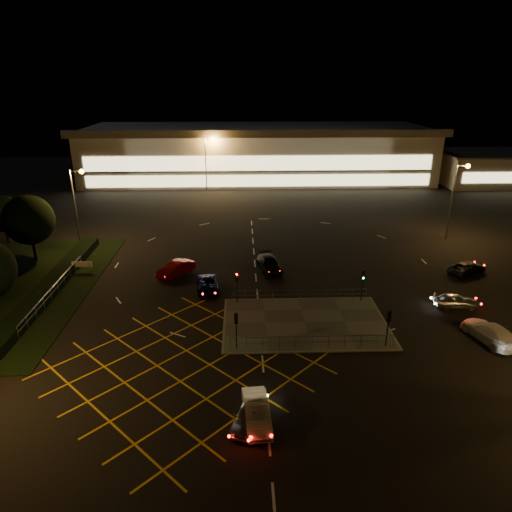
{
  "coord_description": "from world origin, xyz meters",
  "views": [
    {
      "loc": [
        -3.48,
        -37.18,
        20.24
      ],
      "look_at": [
        -1.95,
        9.32,
        2.0
      ],
      "focal_mm": 32.0,
      "sensor_mm": 36.0,
      "label": 1
    }
  ],
  "objects_px": {
    "signal_se": "(388,321)",
    "car_east_grey": "(467,268)",
    "signal_sw": "(236,323)",
    "signal_ne": "(363,279)",
    "signal_nw": "(237,281)",
    "car_approach_white": "(490,332)",
    "car_right_silver": "(456,301)",
    "car_circ_red": "(176,269)",
    "car_queue_white": "(257,412)",
    "car_near_silver": "(249,415)",
    "car_left_blue": "(208,285)",
    "car_far_dkgrey": "(269,264)"
  },
  "relations": [
    {
      "from": "signal_se",
      "to": "car_east_grey",
      "type": "height_order",
      "value": "signal_se"
    },
    {
      "from": "signal_sw",
      "to": "signal_ne",
      "type": "height_order",
      "value": "same"
    },
    {
      "from": "signal_se",
      "to": "signal_nw",
      "type": "bearing_deg",
      "value": -33.65
    },
    {
      "from": "signal_ne",
      "to": "car_approach_white",
      "type": "bearing_deg",
      "value": -39.7
    },
    {
      "from": "signal_ne",
      "to": "car_east_grey",
      "type": "xyz_separation_m",
      "value": [
        13.44,
        6.49,
        -1.73
      ]
    },
    {
      "from": "signal_nw",
      "to": "car_approach_white",
      "type": "distance_m",
      "value": 22.11
    },
    {
      "from": "car_right_silver",
      "to": "car_circ_red",
      "type": "relative_size",
      "value": 0.87
    },
    {
      "from": "signal_ne",
      "to": "car_queue_white",
      "type": "xyz_separation_m",
      "value": [
        -10.68,
        -16.19,
        -1.65
      ]
    },
    {
      "from": "signal_se",
      "to": "car_near_silver",
      "type": "height_order",
      "value": "signal_se"
    },
    {
      "from": "car_left_blue",
      "to": "car_east_grey",
      "type": "distance_m",
      "value": 28.66
    },
    {
      "from": "signal_ne",
      "to": "car_circ_red",
      "type": "relative_size",
      "value": 0.69
    },
    {
      "from": "car_queue_white",
      "to": "car_approach_white",
      "type": "distance_m",
      "value": 21.41
    },
    {
      "from": "signal_nw",
      "to": "car_left_blue",
      "type": "xyz_separation_m",
      "value": [
        -3.0,
        2.89,
        -1.73
      ]
    },
    {
      "from": "car_circ_red",
      "to": "car_east_grey",
      "type": "bearing_deg",
      "value": 38.56
    },
    {
      "from": "signal_nw",
      "to": "car_far_dkgrey",
      "type": "height_order",
      "value": "signal_nw"
    },
    {
      "from": "signal_se",
      "to": "signal_ne",
      "type": "height_order",
      "value": "same"
    },
    {
      "from": "signal_se",
      "to": "car_far_dkgrey",
      "type": "bearing_deg",
      "value": -62.09
    },
    {
      "from": "signal_ne",
      "to": "signal_sw",
      "type": "bearing_deg",
      "value": -146.35
    },
    {
      "from": "signal_nw",
      "to": "car_east_grey",
      "type": "relative_size",
      "value": 0.69
    },
    {
      "from": "car_queue_white",
      "to": "car_left_blue",
      "type": "height_order",
      "value": "car_queue_white"
    },
    {
      "from": "car_right_silver",
      "to": "car_east_grey",
      "type": "distance_m",
      "value": 9.34
    },
    {
      "from": "signal_nw",
      "to": "car_approach_white",
      "type": "height_order",
      "value": "signal_nw"
    },
    {
      "from": "car_far_dkgrey",
      "to": "car_approach_white",
      "type": "xyz_separation_m",
      "value": [
        17.24,
        -15.25,
        0.01
      ]
    },
    {
      "from": "car_left_blue",
      "to": "car_far_dkgrey",
      "type": "bearing_deg",
      "value": 30.47
    },
    {
      "from": "car_right_silver",
      "to": "car_circ_red",
      "type": "bearing_deg",
      "value": 76.98
    },
    {
      "from": "car_left_blue",
      "to": "signal_nw",
      "type": "bearing_deg",
      "value": -51.04
    },
    {
      "from": "car_right_silver",
      "to": "signal_sw",
      "type": "bearing_deg",
      "value": 111.8
    },
    {
      "from": "car_queue_white",
      "to": "signal_sw",
      "type": "bearing_deg",
      "value": 94.0
    },
    {
      "from": "car_queue_white",
      "to": "car_circ_red",
      "type": "xyz_separation_m",
      "value": [
        -8.08,
        23.2,
        0.04
      ]
    },
    {
      "from": "signal_nw",
      "to": "car_circ_red",
      "type": "bearing_deg",
      "value": 133.93
    },
    {
      "from": "signal_ne",
      "to": "car_east_grey",
      "type": "relative_size",
      "value": 0.69
    },
    {
      "from": "car_queue_white",
      "to": "car_east_grey",
      "type": "xyz_separation_m",
      "value": [
        24.12,
        22.68,
        -0.08
      ]
    },
    {
      "from": "car_far_dkgrey",
      "to": "car_near_silver",
      "type": "bearing_deg",
      "value": -107.92
    },
    {
      "from": "car_queue_white",
      "to": "signal_nw",
      "type": "bearing_deg",
      "value": 89.52
    },
    {
      "from": "signal_sw",
      "to": "signal_ne",
      "type": "distance_m",
      "value": 14.41
    },
    {
      "from": "signal_ne",
      "to": "car_near_silver",
      "type": "relative_size",
      "value": 0.78
    },
    {
      "from": "car_approach_white",
      "to": "car_queue_white",
      "type": "bearing_deg",
      "value": 9.8
    },
    {
      "from": "signal_nw",
      "to": "car_approach_white",
      "type": "xyz_separation_m",
      "value": [
        20.8,
        -7.31,
        -1.6
      ]
    },
    {
      "from": "car_far_dkgrey",
      "to": "car_circ_red",
      "type": "height_order",
      "value": "car_circ_red"
    },
    {
      "from": "signal_sw",
      "to": "car_circ_red",
      "type": "xyz_separation_m",
      "value": [
        -6.76,
        15.0,
        -1.61
      ]
    },
    {
      "from": "car_queue_white",
      "to": "car_circ_red",
      "type": "bearing_deg",
      "value": 104.05
    },
    {
      "from": "signal_ne",
      "to": "car_approach_white",
      "type": "relative_size",
      "value": 0.6
    },
    {
      "from": "signal_ne",
      "to": "car_approach_white",
      "type": "distance_m",
      "value": 11.56
    },
    {
      "from": "car_near_silver",
      "to": "car_approach_white",
      "type": "distance_m",
      "value": 21.93
    },
    {
      "from": "signal_ne",
      "to": "car_right_silver",
      "type": "height_order",
      "value": "signal_ne"
    },
    {
      "from": "car_queue_white",
      "to": "car_left_blue",
      "type": "bearing_deg",
      "value": 97.6
    },
    {
      "from": "signal_ne",
      "to": "car_circ_red",
      "type": "distance_m",
      "value": 20.09
    },
    {
      "from": "car_near_silver",
      "to": "car_far_dkgrey",
      "type": "xyz_separation_m",
      "value": [
        2.73,
        24.31,
        0.06
      ]
    },
    {
      "from": "signal_se",
      "to": "car_east_grey",
      "type": "xyz_separation_m",
      "value": [
        13.44,
        14.48,
        -1.73
      ]
    },
    {
      "from": "signal_sw",
      "to": "car_right_silver",
      "type": "distance_m",
      "value": 21.65
    }
  ]
}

